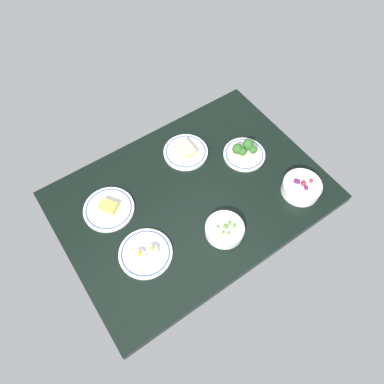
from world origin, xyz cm
name	(u,v)px	position (x,y,z in cm)	size (l,w,h in cm)	color
dining_table	(192,197)	(0.00, 0.00, 2.00)	(112.57, 80.02, 4.00)	black
plate_sandwich	(186,151)	(10.38, 20.14, 5.28)	(20.53, 20.53, 4.63)	white
plate_broccoli	(244,152)	(31.74, 3.84, 6.50)	(19.28, 19.28, 8.40)	white
bowl_peas	(225,229)	(0.66, -22.09, 6.34)	(15.88, 15.88, 5.48)	white
plate_cheese	(109,209)	(-33.05, 13.64, 4.97)	(21.40, 21.40, 4.16)	white
plate_eggs	(146,253)	(-30.50, -12.19, 4.99)	(21.22, 21.22, 4.60)	white
bowl_berries	(301,187)	(39.54, -25.22, 7.12)	(16.59, 16.59, 7.51)	white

